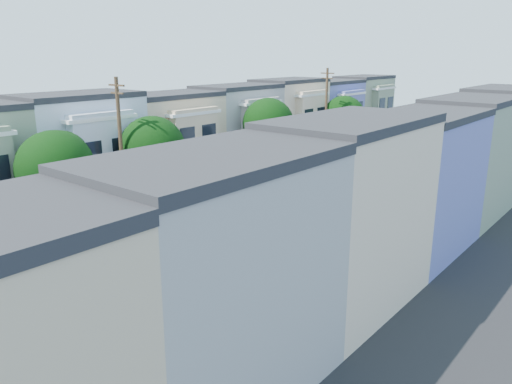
{
  "coord_description": "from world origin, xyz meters",
  "views": [
    {
      "loc": [
        21.81,
        -17.8,
        11.62
      ],
      "look_at": [
        0.35,
        8.25,
        2.2
      ],
      "focal_mm": 35.0,
      "sensor_mm": 36.0,
      "label": 1
    }
  ],
  "objects_px": {
    "tree_b": "(55,169)",
    "tree_e": "(343,117)",
    "parked_right_d": "(423,174)",
    "fedex_truck": "(253,210)",
    "parked_left_d": "(247,185)",
    "parked_right_a": "(57,343)",
    "utility_pole_near": "(121,152)",
    "utility_pole_far": "(326,116)",
    "tree_c": "(152,149)",
    "tree_far_r": "(460,140)",
    "parked_right_b": "(205,275)",
    "parked_right_c": "(368,198)",
    "lead_sedan": "(345,188)",
    "parked_left_c": "(114,227)",
    "motorcycle": "(12,376)",
    "tree_d": "(267,124)"
  },
  "relations": [
    {
      "from": "tree_far_r",
      "to": "fedex_truck",
      "type": "distance_m",
      "value": 25.03
    },
    {
      "from": "tree_d",
      "to": "tree_c",
      "type": "bearing_deg",
      "value": -90.0
    },
    {
      "from": "parked_left_d",
      "to": "motorcycle",
      "type": "xyz_separation_m",
      "value": [
        10.15,
        -24.87,
        -0.28
      ]
    },
    {
      "from": "tree_e",
      "to": "parked_right_b",
      "type": "height_order",
      "value": "tree_e"
    },
    {
      "from": "tree_d",
      "to": "parked_right_a",
      "type": "bearing_deg",
      "value": -67.81
    },
    {
      "from": "utility_pole_near",
      "to": "parked_right_c",
      "type": "bearing_deg",
      "value": 52.08
    },
    {
      "from": "fedex_truck",
      "to": "parked_left_c",
      "type": "distance_m",
      "value": 9.18
    },
    {
      "from": "parked_right_a",
      "to": "parked_left_c",
      "type": "bearing_deg",
      "value": 139.54
    },
    {
      "from": "motorcycle",
      "to": "tree_e",
      "type": "bearing_deg",
      "value": 91.02
    },
    {
      "from": "tree_far_r",
      "to": "utility_pole_far",
      "type": "xyz_separation_m",
      "value": [
        -13.2,
        -2.87,
        1.51
      ]
    },
    {
      "from": "parked_right_a",
      "to": "parked_right_d",
      "type": "bearing_deg",
      "value": 93.7
    },
    {
      "from": "parked_right_a",
      "to": "motorcycle",
      "type": "distance_m",
      "value": 2.0
    },
    {
      "from": "tree_e",
      "to": "parked_right_a",
      "type": "bearing_deg",
      "value": -74.77
    },
    {
      "from": "tree_b",
      "to": "parked_right_a",
      "type": "relative_size",
      "value": 1.53
    },
    {
      "from": "lead_sedan",
      "to": "utility_pole_far",
      "type": "bearing_deg",
      "value": 124.49
    },
    {
      "from": "lead_sedan",
      "to": "parked_right_d",
      "type": "xyz_separation_m",
      "value": [
        2.93,
        9.49,
        -0.14
      ]
    },
    {
      "from": "tree_c",
      "to": "parked_left_d",
      "type": "relative_size",
      "value": 1.63
    },
    {
      "from": "utility_pole_near",
      "to": "parked_left_c",
      "type": "height_order",
      "value": "utility_pole_near"
    },
    {
      "from": "tree_b",
      "to": "tree_far_r",
      "type": "height_order",
      "value": "tree_b"
    },
    {
      "from": "parked_right_a",
      "to": "parked_right_b",
      "type": "bearing_deg",
      "value": 93.7
    },
    {
      "from": "tree_far_r",
      "to": "utility_pole_far",
      "type": "height_order",
      "value": "utility_pole_far"
    },
    {
      "from": "parked_left_c",
      "to": "parked_left_d",
      "type": "height_order",
      "value": "parked_left_d"
    },
    {
      "from": "parked_left_d",
      "to": "parked_right_a",
      "type": "height_order",
      "value": "parked_left_d"
    },
    {
      "from": "parked_left_d",
      "to": "parked_right_c",
      "type": "distance_m",
      "value": 10.24
    },
    {
      "from": "tree_far_r",
      "to": "parked_right_a",
      "type": "distance_m",
      "value": 40.54
    },
    {
      "from": "tree_b",
      "to": "parked_left_c",
      "type": "xyz_separation_m",
      "value": [
        1.4,
        2.85,
        -4.21
      ]
    },
    {
      "from": "tree_b",
      "to": "fedex_truck",
      "type": "xyz_separation_m",
      "value": [
        7.8,
        9.36,
        -3.3
      ]
    },
    {
      "from": "tree_e",
      "to": "parked_left_c",
      "type": "relative_size",
      "value": 1.82
    },
    {
      "from": "tree_far_r",
      "to": "parked_right_d",
      "type": "bearing_deg",
      "value": -120.55
    },
    {
      "from": "parked_right_a",
      "to": "lead_sedan",
      "type": "bearing_deg",
      "value": 99.78
    },
    {
      "from": "tree_c",
      "to": "parked_right_a",
      "type": "height_order",
      "value": "tree_c"
    },
    {
      "from": "parked_left_d",
      "to": "parked_right_a",
      "type": "xyz_separation_m",
      "value": [
        9.8,
        -22.92,
        -0.05
      ]
    },
    {
      "from": "parked_right_d",
      "to": "fedex_truck",
      "type": "bearing_deg",
      "value": -97.96
    },
    {
      "from": "tree_b",
      "to": "tree_e",
      "type": "xyz_separation_m",
      "value": [
        0.0,
        34.49,
        -0.13
      ]
    },
    {
      "from": "utility_pole_near",
      "to": "parked_right_b",
      "type": "bearing_deg",
      "value": -16.93
    },
    {
      "from": "parked_right_b",
      "to": "parked_right_d",
      "type": "height_order",
      "value": "parked_right_b"
    },
    {
      "from": "tree_c",
      "to": "utility_pole_far",
      "type": "bearing_deg",
      "value": 90.0
    },
    {
      "from": "fedex_truck",
      "to": "parked_right_b",
      "type": "bearing_deg",
      "value": -68.19
    },
    {
      "from": "tree_c",
      "to": "tree_far_r",
      "type": "bearing_deg",
      "value": 63.35
    },
    {
      "from": "utility_pole_near",
      "to": "tree_e",
      "type": "bearing_deg",
      "value": 90.0
    },
    {
      "from": "tree_b",
      "to": "utility_pole_far",
      "type": "distance_m",
      "value": 30.84
    },
    {
      "from": "parked_right_c",
      "to": "tree_b",
      "type": "bearing_deg",
      "value": -115.13
    },
    {
      "from": "parked_right_d",
      "to": "tree_b",
      "type": "bearing_deg",
      "value": -109.02
    },
    {
      "from": "utility_pole_near",
      "to": "parked_right_b",
      "type": "xyz_separation_m",
      "value": [
        11.2,
        -3.41,
        -4.49
      ]
    },
    {
      "from": "tree_far_r",
      "to": "parked_left_d",
      "type": "relative_size",
      "value": 1.16
    },
    {
      "from": "utility_pole_near",
      "to": "utility_pole_far",
      "type": "height_order",
      "value": "same"
    },
    {
      "from": "tree_c",
      "to": "lead_sedan",
      "type": "xyz_separation_m",
      "value": [
        8.27,
        13.43,
        -4.26
      ]
    },
    {
      "from": "tree_far_r",
      "to": "parked_right_c",
      "type": "height_order",
      "value": "tree_far_r"
    },
    {
      "from": "utility_pole_far",
      "to": "parked_right_a",
      "type": "distance_m",
      "value": 39.4
    },
    {
      "from": "parked_right_c",
      "to": "lead_sedan",
      "type": "bearing_deg",
      "value": 156.11
    }
  ]
}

